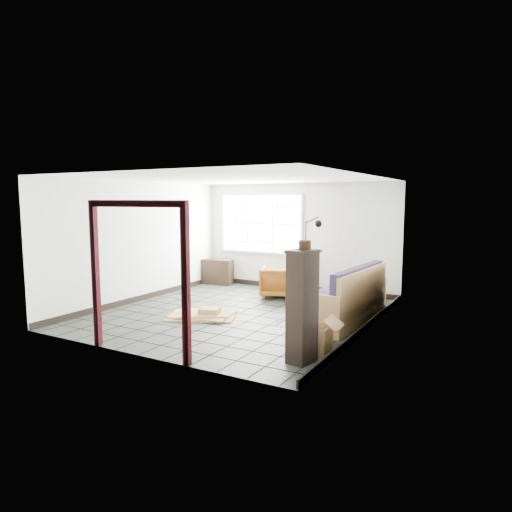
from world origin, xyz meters
The scene contains 15 objects.
ground centered at (0.00, 0.00, 0.00)m, with size 5.50×5.50×0.00m, color black.
room_shell centered at (0.00, 0.03, 1.68)m, with size 5.02×5.52×2.61m.
window_panel centered at (-1.00, 2.70, 1.60)m, with size 2.32×0.08×1.52m.
doorway_trim centered at (0.00, -2.70, 1.38)m, with size 1.80×0.08×2.20m.
futon_sofa centered at (2.00, 0.46, 0.37)m, with size 1.03×2.36×1.02m.
armchair centered at (-0.05, 1.78, 0.38)m, with size 0.73×0.68×0.75m, color brown.
side_table centered at (0.36, 2.17, 0.42)m, with size 0.57×0.57×0.51m.
table_lamp centered at (0.40, 2.10, 0.79)m, with size 0.33×0.33×0.40m.
projector centered at (0.43, 2.11, 0.56)m, with size 0.34×0.30×0.10m.
floor_lamp centered at (0.88, 1.51, 0.99)m, with size 0.56×0.36×1.86m.
console_shelf centered at (-2.15, 2.40, 0.33)m, with size 0.88×0.47×0.65m.
tall_shelf centered at (2.15, -1.85, 0.78)m, with size 0.40×0.47×1.54m.
pot centered at (2.16, -1.82, 1.60)m, with size 0.18×0.18×0.12m.
open_box centered at (2.05, -1.31, 0.19)m, with size 0.94×0.50×0.52m.
cardboard_pile centered at (-0.46, -0.54, 0.05)m, with size 1.50×1.31×0.18m.
Camera 1 is at (4.56, -7.39, 2.20)m, focal length 32.00 mm.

